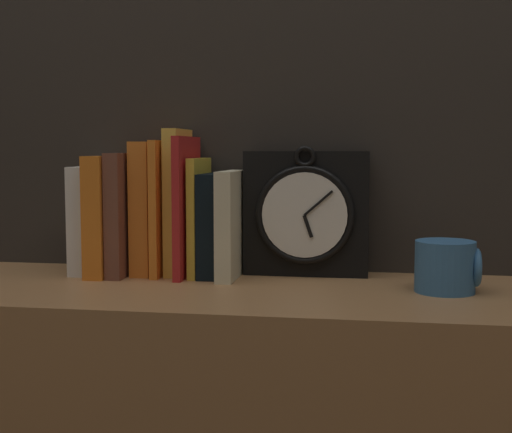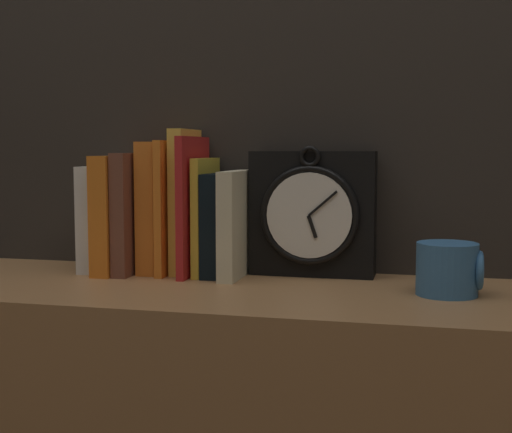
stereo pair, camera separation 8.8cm
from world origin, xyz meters
name	(u,v)px [view 2 (the right image)]	position (x,y,z in m)	size (l,w,h in m)	color
clock	(312,214)	(0.07, 0.14, 0.87)	(0.22, 0.07, 0.23)	black
book_slot0_white	(102,218)	(-0.32, 0.11, 0.86)	(0.04, 0.13, 0.19)	white
book_slot1_orange	(117,214)	(-0.28, 0.10, 0.87)	(0.03, 0.16, 0.21)	orange
book_slot2_brown	(134,213)	(-0.25, 0.10, 0.87)	(0.03, 0.15, 0.21)	brown
book_slot3_orange	(156,207)	(-0.21, 0.12, 0.88)	(0.03, 0.12, 0.23)	orange
book_slot4_orange	(171,207)	(-0.18, 0.11, 0.88)	(0.01, 0.13, 0.23)	orange
book_slot5_yellow	(185,201)	(-0.16, 0.12, 0.89)	(0.02, 0.11, 0.25)	yellow
book_slot6_red	(193,206)	(-0.14, 0.10, 0.89)	(0.01, 0.15, 0.24)	red
book_slot7_yellow	(206,216)	(-0.12, 0.11, 0.87)	(0.01, 0.13, 0.20)	yellow
book_slot8_black	(219,224)	(-0.09, 0.11, 0.85)	(0.03, 0.13, 0.18)	black
book_slot9_cream	(236,224)	(-0.06, 0.10, 0.86)	(0.03, 0.15, 0.18)	beige
mug	(449,269)	(0.29, 0.02, 0.81)	(0.10, 0.09, 0.08)	teal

